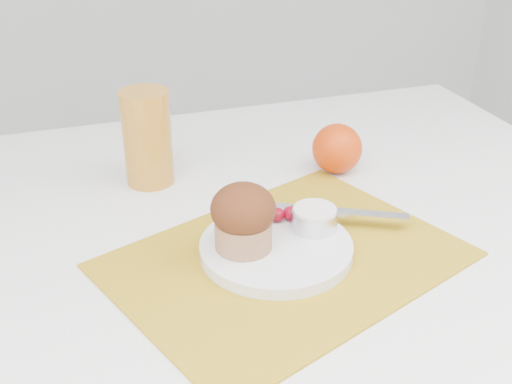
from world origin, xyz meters
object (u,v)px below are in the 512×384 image
object	(u,v)px
plate	(276,248)
muffin	(243,217)
orange	(337,149)
juice_glass	(147,138)

from	to	relation	value
plate	muffin	world-z (taller)	muffin
orange	juice_glass	size ratio (longest dim) A/B	0.54
plate	muffin	xyz separation A→B (m)	(-0.04, 0.01, 0.05)
juice_glass	muffin	world-z (taller)	juice_glass
plate	juice_glass	xyz separation A→B (m)	(-0.11, 0.25, 0.06)
juice_glass	plate	bearing A→B (deg)	-65.81
orange	muffin	bearing A→B (deg)	-138.10
plate	orange	xyz separation A→B (m)	(0.17, 0.19, 0.03)
orange	juice_glass	world-z (taller)	juice_glass
plate	muffin	distance (m)	0.06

